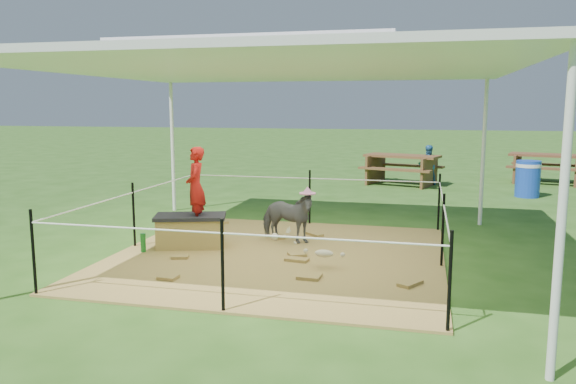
% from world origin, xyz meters
% --- Properties ---
extents(ground, '(90.00, 90.00, 0.00)m').
position_xyz_m(ground, '(0.00, 0.00, 0.00)').
color(ground, '#2D5919').
rests_on(ground, ground).
extents(hay_patch, '(4.60, 4.60, 0.03)m').
position_xyz_m(hay_patch, '(0.00, 0.00, 0.01)').
color(hay_patch, brown).
rests_on(hay_patch, ground).
extents(canopy_tent, '(6.30, 6.30, 2.90)m').
position_xyz_m(canopy_tent, '(0.00, 0.00, 2.69)').
color(canopy_tent, silver).
rests_on(canopy_tent, ground).
extents(rope_fence, '(4.54, 4.54, 1.00)m').
position_xyz_m(rope_fence, '(0.00, -0.00, 0.64)').
color(rope_fence, black).
rests_on(rope_fence, ground).
extents(straw_bale, '(1.08, 0.76, 0.43)m').
position_xyz_m(straw_bale, '(-1.40, 0.16, 0.25)').
color(straw_bale, '#A2883B').
rests_on(straw_bale, hay_patch).
extents(dark_cloth, '(1.16, 0.83, 0.05)m').
position_xyz_m(dark_cloth, '(-1.40, 0.16, 0.49)').
color(dark_cloth, black).
rests_on(dark_cloth, straw_bale).
extents(woman, '(0.40, 0.49, 1.17)m').
position_xyz_m(woman, '(-1.30, 0.16, 1.05)').
color(woman, '#B71611').
rests_on(woman, straw_bale).
extents(green_bottle, '(0.10, 0.10, 0.27)m').
position_xyz_m(green_bottle, '(-1.95, -0.29, 0.17)').
color(green_bottle, '#1A7523').
rests_on(green_bottle, hay_patch).
extents(pony, '(1.02, 0.64, 0.80)m').
position_xyz_m(pony, '(-0.06, 0.77, 0.43)').
color(pony, '#4F5055').
rests_on(pony, hay_patch).
extents(pink_hat, '(0.25, 0.25, 0.12)m').
position_xyz_m(pink_hat, '(-0.06, 0.77, 0.89)').
color(pink_hat, pink).
rests_on(pink_hat, pony).
extents(foal, '(0.79, 0.45, 0.44)m').
position_xyz_m(foal, '(0.75, -0.47, 0.25)').
color(foal, '#C2B88E').
rests_on(foal, hay_patch).
extents(trash_barrel, '(0.73, 0.73, 0.86)m').
position_xyz_m(trash_barrel, '(4.37, 6.58, 0.43)').
color(trash_barrel, '#1842BB').
rests_on(trash_barrel, ground).
extents(picnic_table_near, '(2.29, 1.93, 0.82)m').
position_xyz_m(picnic_table_near, '(1.39, 8.05, 0.41)').
color(picnic_table_near, brown).
rests_on(picnic_table_near, ground).
extents(picnic_table_far, '(2.25, 1.87, 0.81)m').
position_xyz_m(picnic_table_far, '(5.31, 9.30, 0.41)').
color(picnic_table_far, '#56341D').
rests_on(picnic_table_far, ground).
extents(distant_person, '(0.65, 0.59, 1.08)m').
position_xyz_m(distant_person, '(2.07, 8.15, 0.54)').
color(distant_person, teal).
rests_on(distant_person, ground).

